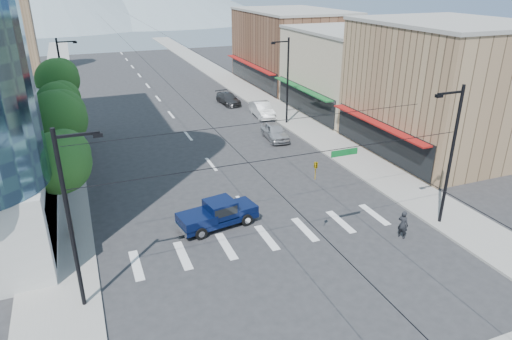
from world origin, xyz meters
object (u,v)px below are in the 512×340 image
object	(u,v)px
pedestrian	(403,224)
parked_car_near	(275,131)
pickup_truck	(217,213)
parked_car_far	(228,99)
parked_car_mid	(262,110)

from	to	relation	value
pedestrian	parked_car_near	xyz separation A→B (m)	(0.17, 19.40, -0.11)
pickup_truck	parked_car_near	world-z (taller)	pickup_truck
pickup_truck	parked_car_near	xyz separation A→B (m)	(10.15, 13.96, -0.12)
parked_car_near	parked_car_far	size ratio (longest dim) A/B	0.98
parked_car_mid	parked_car_far	world-z (taller)	parked_car_mid
pedestrian	parked_car_mid	bearing A→B (deg)	-26.15
pickup_truck	parked_car_mid	distance (m)	24.60
parked_car_near	parked_car_far	xyz separation A→B (m)	(0.00, 14.18, -0.10)
parked_car_far	parked_car_near	bearing A→B (deg)	-94.19
parked_car_near	pickup_truck	bearing A→B (deg)	-121.00
pedestrian	parked_car_far	xyz separation A→B (m)	(0.17, 33.57, -0.22)
parked_car_far	parked_car_mid	bearing A→B (deg)	-79.01
pickup_truck	parked_car_far	world-z (taller)	pickup_truck
pickup_truck	parked_car_near	size ratio (longest dim) A/B	1.17
pickup_truck	parked_car_far	size ratio (longest dim) A/B	1.15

